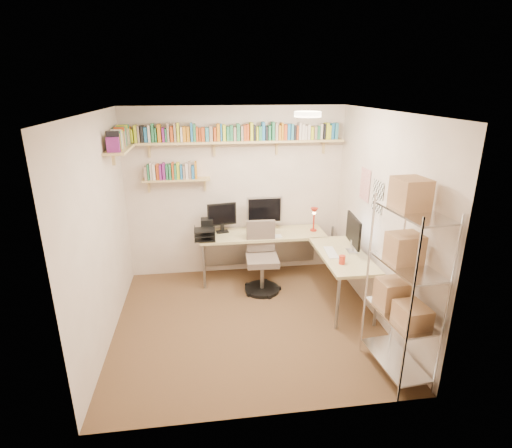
# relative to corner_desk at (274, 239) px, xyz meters

# --- Properties ---
(ground) EXTENTS (3.20, 3.20, 0.00)m
(ground) POSITION_rel_corner_desk_xyz_m (-0.48, -0.95, -0.70)
(ground) COLOR #4F3822
(ground) RESTS_ON ground
(room_shell) EXTENTS (3.24, 3.04, 2.52)m
(room_shell) POSITION_rel_corner_desk_xyz_m (-0.48, -0.95, 0.85)
(room_shell) COLOR beige
(room_shell) RESTS_ON ground
(wall_shelves) EXTENTS (3.12, 1.09, 0.80)m
(wall_shelves) POSITION_rel_corner_desk_xyz_m (-0.89, 0.35, 1.32)
(wall_shelves) COLOR #D2B876
(wall_shelves) RESTS_ON ground
(corner_desk) EXTENTS (2.18, 1.81, 1.23)m
(corner_desk) POSITION_rel_corner_desk_xyz_m (0.00, 0.00, 0.00)
(corner_desk) COLOR tan
(corner_desk) RESTS_ON ground
(office_chair) EXTENTS (0.52, 0.53, 0.99)m
(office_chair) POSITION_rel_corner_desk_xyz_m (-0.20, -0.14, -0.29)
(office_chair) COLOR black
(office_chair) RESTS_ON ground
(wire_rack) EXTENTS (0.45, 0.81, 1.99)m
(wire_rack) POSITION_rel_corner_desk_xyz_m (0.87, -2.00, 0.46)
(wire_rack) COLOR silver
(wire_rack) RESTS_ON ground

